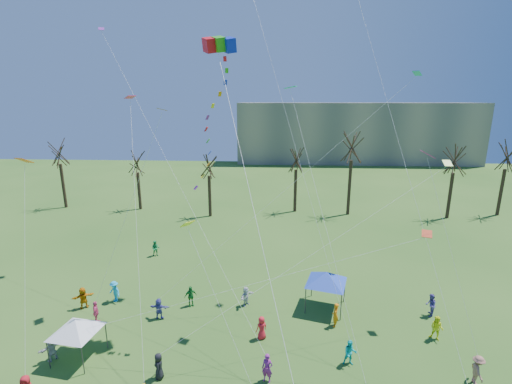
# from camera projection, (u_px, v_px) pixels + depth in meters

# --- Properties ---
(distant_building) EXTENTS (60.00, 14.00, 15.00)m
(distant_building) POSITION_uv_depth(u_px,v_px,m) (355.00, 132.00, 92.40)
(distant_building) COLOR gray
(distant_building) RESTS_ON ground
(bare_tree_row) EXTENTS (68.16, 8.30, 12.01)m
(bare_tree_row) POSITION_uv_depth(u_px,v_px,m) (299.00, 162.00, 48.93)
(bare_tree_row) COLOR black
(bare_tree_row) RESTS_ON ground
(big_box_kite) EXTENTS (3.87, 8.24, 22.42)m
(big_box_kite) POSITION_uv_depth(u_px,v_px,m) (217.00, 127.00, 21.99)
(big_box_kite) COLOR red
(big_box_kite) RESTS_ON ground
(canopy_tent_white) EXTENTS (3.51, 3.51, 2.66)m
(canopy_tent_white) POSITION_uv_depth(u_px,v_px,m) (76.00, 326.00, 21.62)
(canopy_tent_white) COLOR #3F3F44
(canopy_tent_white) RESTS_ON ground
(canopy_tent_blue) EXTENTS (3.85, 3.85, 3.00)m
(canopy_tent_blue) POSITION_uv_depth(u_px,v_px,m) (326.00, 277.00, 26.96)
(canopy_tent_blue) COLOR #3F3F44
(canopy_tent_blue) RESTS_ON ground
(festival_crowd) EXTENTS (27.48, 21.37, 1.85)m
(festival_crowd) POSITION_uv_depth(u_px,v_px,m) (234.00, 331.00, 23.39)
(festival_crowd) COLOR #B21620
(festival_crowd) RESTS_ON ground
(small_kites_aloft) EXTENTS (27.76, 19.32, 33.00)m
(small_kites_aloft) POSITION_uv_depth(u_px,v_px,m) (265.00, 122.00, 23.16)
(small_kites_aloft) COLOR #F8600D
(small_kites_aloft) RESTS_ON ground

